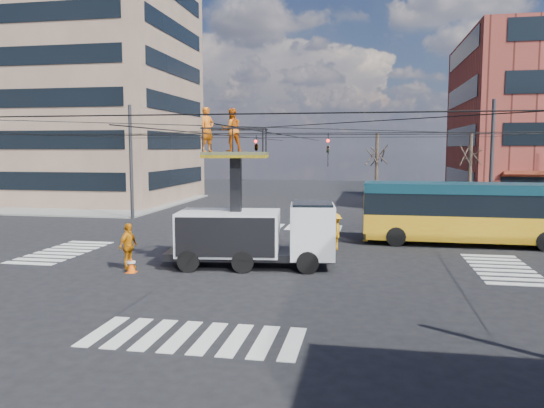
{
  "coord_description": "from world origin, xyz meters",
  "views": [
    {
      "loc": [
        4.44,
        -22.97,
        4.98
      ],
      "look_at": [
        -0.13,
        2.19,
        2.29
      ],
      "focal_mm": 35.0,
      "sensor_mm": 36.0,
      "label": 1
    }
  ],
  "objects_px": {
    "utility_truck": "(255,216)",
    "flagger": "(335,232)",
    "worker_ground": "(128,246)",
    "traffic_cone": "(131,264)",
    "city_bus": "(472,212)"
  },
  "relations": [
    {
      "from": "utility_truck",
      "to": "flagger",
      "type": "xyz_separation_m",
      "value": [
        3.11,
        4.34,
        -1.23
      ]
    },
    {
      "from": "worker_ground",
      "to": "flagger",
      "type": "distance_m",
      "value": 9.98
    },
    {
      "from": "traffic_cone",
      "to": "flagger",
      "type": "distance_m",
      "value": 10.05
    },
    {
      "from": "traffic_cone",
      "to": "worker_ground",
      "type": "relative_size",
      "value": 0.35
    },
    {
      "from": "city_bus",
      "to": "traffic_cone",
      "type": "distance_m",
      "value": 17.18
    },
    {
      "from": "city_bus",
      "to": "worker_ground",
      "type": "bearing_deg",
      "value": -149.89
    },
    {
      "from": "flagger",
      "to": "city_bus",
      "type": "bearing_deg",
      "value": 107.98
    },
    {
      "from": "traffic_cone",
      "to": "utility_truck",
      "type": "bearing_deg",
      "value": 23.21
    },
    {
      "from": "traffic_cone",
      "to": "flagger",
      "type": "relative_size",
      "value": 0.37
    },
    {
      "from": "utility_truck",
      "to": "worker_ground",
      "type": "relative_size",
      "value": 3.78
    },
    {
      "from": "utility_truck",
      "to": "flagger",
      "type": "height_order",
      "value": "utility_truck"
    },
    {
      "from": "city_bus",
      "to": "flagger",
      "type": "bearing_deg",
      "value": -158.09
    },
    {
      "from": "utility_truck",
      "to": "city_bus",
      "type": "xyz_separation_m",
      "value": [
        9.94,
        6.95,
        -0.41
      ]
    },
    {
      "from": "utility_truck",
      "to": "flagger",
      "type": "relative_size",
      "value": 3.98
    },
    {
      "from": "city_bus",
      "to": "traffic_cone",
      "type": "bearing_deg",
      "value": -147.5
    }
  ]
}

